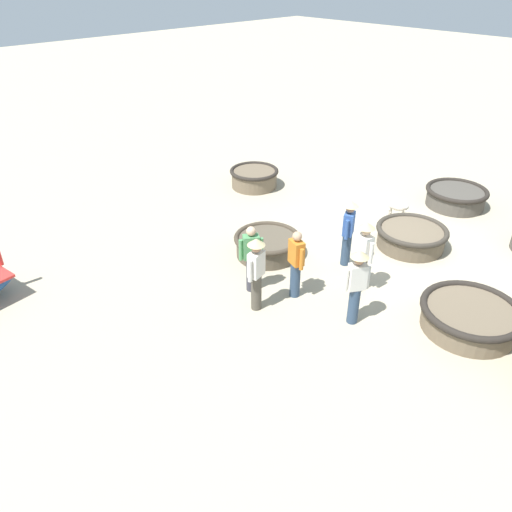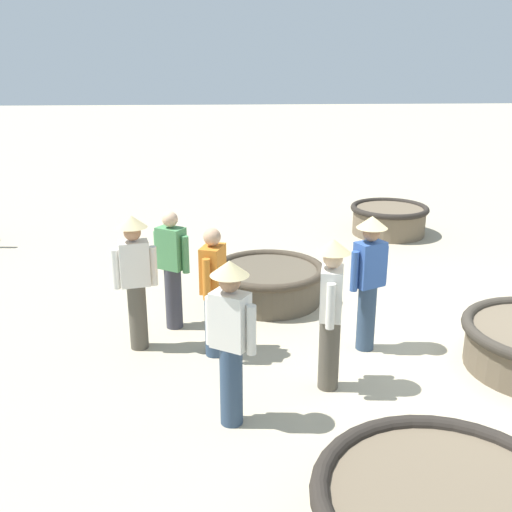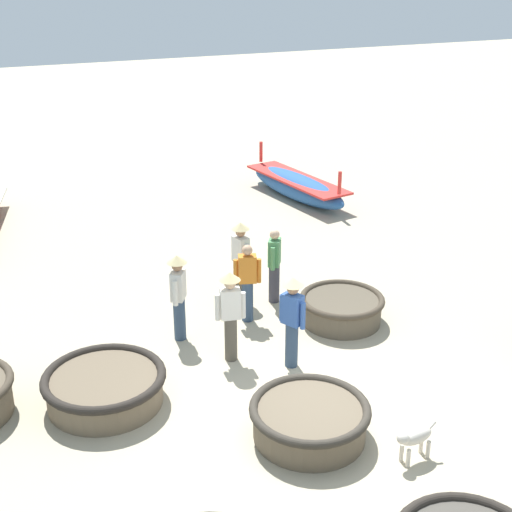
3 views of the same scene
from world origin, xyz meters
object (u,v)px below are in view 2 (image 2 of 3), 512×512
at_px(fisherman_standing_left, 331,305).
at_px(coracle_weathered, 389,219).
at_px(fisherman_with_hat, 172,267).
at_px(fisherman_standing_right, 135,274).
at_px(fisherman_hauling, 369,275).
at_px(fisherman_by_coracle, 231,333).
at_px(coracle_front_right, 268,281).
at_px(fisherman_crouching, 213,289).

bearing_deg(fisherman_standing_left, coracle_weathered, -21.20).
distance_m(coracle_weathered, fisherman_with_hat, 5.78).
height_order(fisherman_standing_right, fisherman_hauling, same).
bearing_deg(fisherman_by_coracle, coracle_front_right, -11.15).
distance_m(fisherman_by_coracle, fisherman_crouching, 1.44).
bearing_deg(fisherman_with_hat, fisherman_by_coracle, -162.48).
bearing_deg(fisherman_standing_right, fisherman_with_hat, -34.32).
bearing_deg(fisherman_by_coracle, fisherman_standing_right, 33.32).
bearing_deg(coracle_weathered, coracle_front_right, 141.01).
xyz_separation_m(fisherman_standing_right, fisherman_with_hat, (0.57, -0.39, -0.12)).
height_order(fisherman_by_coracle, fisherman_crouching, fisherman_by_coracle).
distance_m(fisherman_standing_left, fisherman_crouching, 1.48).
height_order(fisherman_by_coracle, fisherman_with_hat, fisherman_by_coracle).
height_order(fisherman_standing_left, fisherman_hauling, same).
xyz_separation_m(coracle_weathered, coracle_front_right, (-3.32, 2.69, -0.02)).
bearing_deg(fisherman_standing_left, fisherman_by_coracle, 119.56).
bearing_deg(fisherman_hauling, fisherman_standing_left, 145.21).
xyz_separation_m(fisherman_by_coracle, fisherman_crouching, (1.42, 0.17, -0.12)).
relative_size(fisherman_crouching, fisherman_with_hat, 1.00).
relative_size(coracle_weathered, fisherman_standing_right, 0.92).
bearing_deg(fisherman_by_coracle, fisherman_standing_left, -60.44).
distance_m(fisherman_by_coracle, fisherman_standing_left, 1.20).
relative_size(fisherman_by_coracle, fisherman_standing_right, 1.00).
xyz_separation_m(fisherman_standing_left, fisherman_standing_right, (1.07, 2.14, 0.00)).
height_order(coracle_weathered, coracle_front_right, coracle_weathered).
distance_m(fisherman_by_coracle, fisherman_standing_right, 1.99).
bearing_deg(coracle_front_right, fisherman_standing_left, -169.75).
relative_size(coracle_weathered, fisherman_by_coracle, 0.92).
relative_size(coracle_weathered, fisherman_crouching, 0.98).
distance_m(fisherman_standing_left, fisherman_hauling, 1.07).
relative_size(fisherman_by_coracle, fisherman_crouching, 1.06).
height_order(fisherman_crouching, fisherman_standing_right, fisherman_standing_right).
bearing_deg(fisherman_standing_right, fisherman_by_coracle, -146.68).
bearing_deg(fisherman_standing_right, coracle_front_right, -50.55).
height_order(coracle_front_right, fisherman_hauling, fisherman_hauling).
relative_size(fisherman_by_coracle, fisherman_hauling, 1.00).
xyz_separation_m(fisherman_standing_left, fisherman_hauling, (0.88, -0.61, 0.00)).
height_order(fisherman_standing_right, fisherman_with_hat, fisherman_standing_right).
xyz_separation_m(coracle_weathered, fisherman_by_coracle, (-6.38, 3.29, 0.64)).
bearing_deg(coracle_weathered, fisherman_standing_right, 137.09).
bearing_deg(coracle_weathered, fisherman_crouching, 145.06).
relative_size(fisherman_standing_left, fisherman_with_hat, 1.06).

